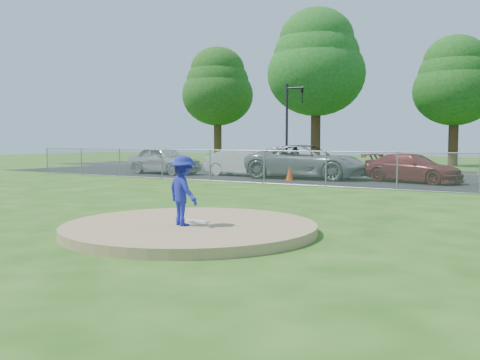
% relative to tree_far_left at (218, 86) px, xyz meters
% --- Properties ---
extents(ground, '(120.00, 120.00, 0.00)m').
position_rel_tree_far_left_xyz_m(ground, '(22.00, -23.00, -7.06)').
color(ground, '#235011').
rests_on(ground, ground).
extents(pitchers_mound, '(5.40, 5.40, 0.20)m').
position_rel_tree_far_left_xyz_m(pitchers_mound, '(22.00, -33.00, -6.96)').
color(pitchers_mound, '#997F54').
rests_on(pitchers_mound, ground).
extents(pitching_rubber, '(0.60, 0.15, 0.04)m').
position_rel_tree_far_left_xyz_m(pitching_rubber, '(22.00, -32.80, -6.84)').
color(pitching_rubber, white).
rests_on(pitching_rubber, pitchers_mound).
extents(chain_link_fence, '(40.00, 0.06, 1.50)m').
position_rel_tree_far_left_xyz_m(chain_link_fence, '(22.00, -21.00, -6.31)').
color(chain_link_fence, gray).
rests_on(chain_link_fence, ground).
extents(parking_lot, '(50.00, 8.00, 0.01)m').
position_rel_tree_far_left_xyz_m(parking_lot, '(22.00, -16.50, -7.05)').
color(parking_lot, black).
rests_on(parking_lot, ground).
extents(street, '(60.00, 7.00, 0.01)m').
position_rel_tree_far_left_xyz_m(street, '(22.00, -9.00, -7.06)').
color(street, black).
rests_on(street, ground).
extents(tree_far_left, '(6.72, 6.72, 10.74)m').
position_rel_tree_far_left_xyz_m(tree_far_left, '(0.00, 0.00, 0.00)').
color(tree_far_left, '#3D2916').
rests_on(tree_far_left, ground).
extents(tree_left, '(7.84, 7.84, 12.53)m').
position_rel_tree_far_left_xyz_m(tree_left, '(11.00, -2.00, 1.18)').
color(tree_left, '#382314').
rests_on(tree_left, ground).
extents(tree_center, '(6.16, 6.16, 9.84)m').
position_rel_tree_far_left_xyz_m(tree_center, '(21.00, 1.00, -0.59)').
color(tree_center, '#392114').
rests_on(tree_center, ground).
extents(traffic_signal_left, '(1.28, 0.20, 5.60)m').
position_rel_tree_far_left_xyz_m(traffic_signal_left, '(13.24, -11.00, -3.70)').
color(traffic_signal_left, black).
rests_on(traffic_signal_left, ground).
extents(pitcher, '(1.08, 0.86, 1.45)m').
position_rel_tree_far_left_xyz_m(pitcher, '(22.04, -33.29, -6.13)').
color(pitcher, '#1B2499').
rests_on(pitcher, pitchers_mound).
extents(traffic_cone, '(0.38, 0.38, 0.73)m').
position_rel_tree_far_left_xyz_m(traffic_cone, '(17.17, -18.78, -6.68)').
color(traffic_cone, '#ED400C').
rests_on(traffic_cone, parking_lot).
extents(parked_car_silver, '(4.90, 2.33, 1.62)m').
position_rel_tree_far_left_xyz_m(parked_car_silver, '(8.54, -17.97, -6.24)').
color(parked_car_silver, '#ACACB0').
rests_on(parked_car_silver, parking_lot).
extents(parked_car_white, '(4.35, 1.56, 1.43)m').
position_rel_tree_far_left_xyz_m(parked_car_white, '(13.42, -17.03, -6.34)').
color(parked_car_white, silver).
rests_on(parked_car_white, parking_lot).
extents(parked_car_gray, '(6.44, 3.41, 1.72)m').
position_rel_tree_far_left_xyz_m(parked_car_gray, '(17.25, -17.03, -6.19)').
color(parked_car_gray, gray).
rests_on(parked_car_gray, parking_lot).
extents(parked_car_darkred, '(4.94, 2.94, 1.34)m').
position_rel_tree_far_left_xyz_m(parked_car_darkred, '(22.51, -16.75, -6.38)').
color(parked_car_darkred, maroon).
rests_on(parked_car_darkred, parking_lot).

